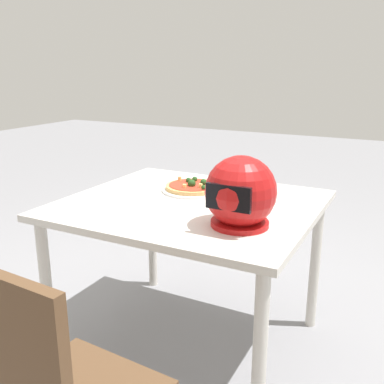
{
  "coord_description": "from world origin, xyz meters",
  "views": [
    {
      "loc": [
        -0.87,
        1.67,
        1.31
      ],
      "look_at": [
        0.04,
        -0.08,
        0.74
      ],
      "focal_mm": 41.23,
      "sensor_mm": 36.0,
      "label": 1
    }
  ],
  "objects": [
    {
      "name": "ground_plane",
      "position": [
        0.0,
        0.0,
        0.0
      ],
      "size": [
        14.0,
        14.0,
        0.0
      ],
      "primitive_type": "plane",
      "color": "gray"
    },
    {
      "name": "dining_table",
      "position": [
        0.0,
        0.0,
        0.64
      ],
      "size": [
        1.09,
        0.97,
        0.72
      ],
      "color": "beige",
      "rests_on": "ground"
    },
    {
      "name": "pizza",
      "position": [
        0.07,
        -0.16,
        0.75
      ],
      "size": [
        0.27,
        0.27,
        0.05
      ],
      "color": "tan",
      "rests_on": "pizza_plate"
    },
    {
      "name": "pizza_plate",
      "position": [
        0.07,
        -0.16,
        0.73
      ],
      "size": [
        0.3,
        0.3,
        0.01
      ],
      "primitive_type": "cylinder",
      "color": "white",
      "rests_on": "dining_table"
    },
    {
      "name": "motorcycle_helmet",
      "position": [
        -0.31,
        0.19,
        0.85
      ],
      "size": [
        0.27,
        0.27,
        0.27
      ],
      "color": "#B21414",
      "rests_on": "dining_table"
    }
  ]
}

